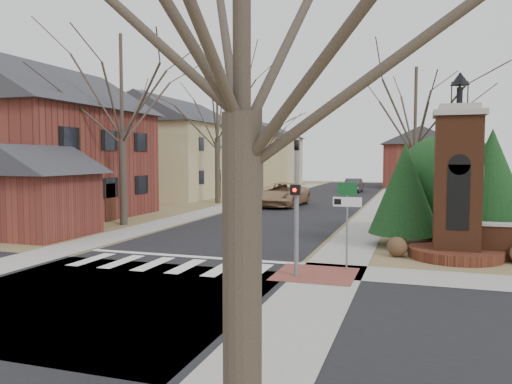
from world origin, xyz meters
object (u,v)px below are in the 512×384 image
at_px(sign_post, 347,208).
at_px(brick_gate_monument, 457,197).
at_px(pickup_truck, 282,195).
at_px(distant_car, 354,185).
at_px(traffic_signal_pole, 296,190).

distance_m(sign_post, brick_gate_monument, 4.55).
bearing_deg(brick_gate_monument, pickup_truck, 123.38).
bearing_deg(pickup_truck, distant_car, 82.18).
bearing_deg(pickup_truck, traffic_signal_pole, -70.77).
bearing_deg(traffic_signal_pole, brick_gate_monument, 43.24).
relative_size(brick_gate_monument, pickup_truck, 1.06).
bearing_deg(traffic_signal_pole, distant_car, 94.18).
bearing_deg(sign_post, traffic_signal_pole, -132.43).
height_order(brick_gate_monument, pickup_truck, brick_gate_monument).
bearing_deg(pickup_truck, sign_post, -66.17).
bearing_deg(distant_car, traffic_signal_pole, 95.07).
distance_m(traffic_signal_pole, brick_gate_monument, 6.47).
xyz_separation_m(traffic_signal_pole, pickup_truck, (-5.90, 20.51, -1.74)).
height_order(traffic_signal_pole, distant_car, traffic_signal_pole).
distance_m(sign_post, pickup_truck, 20.43).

